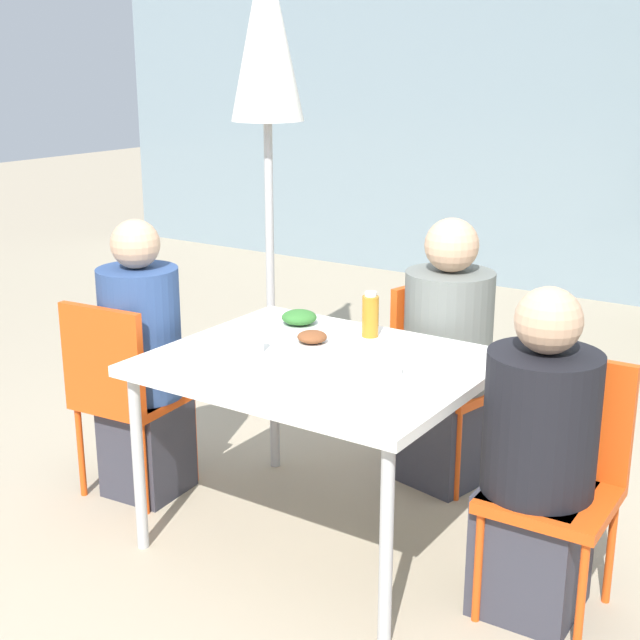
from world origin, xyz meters
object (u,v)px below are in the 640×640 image
(chair_far, at_px, (439,365))
(person_far, at_px, (447,362))
(closed_umbrella, at_px, (267,56))
(drinking_cup, at_px, (255,339))
(salad_bowl, at_px, (374,368))
(person_right, at_px, (538,466))
(person_left, at_px, (143,368))
(chair_left, at_px, (121,385))
(bottle, at_px, (370,315))
(chair_right, at_px, (560,467))

(chair_far, bearing_deg, person_far, 58.08)
(closed_umbrella, distance_m, drinking_cup, 1.71)
(salad_bowl, bearing_deg, drinking_cup, -175.92)
(person_right, height_order, closed_umbrella, closed_umbrella)
(person_right, relative_size, drinking_cup, 10.79)
(person_right, bearing_deg, person_far, -48.12)
(person_left, relative_size, salad_bowl, 6.03)
(person_far, xyz_separation_m, salad_bowl, (0.08, -0.78, 0.22))
(person_left, bearing_deg, chair_left, -121.92)
(person_right, distance_m, person_far, 0.99)
(chair_left, distance_m, salad_bowl, 1.17)
(bottle, bearing_deg, salad_bowl, -57.97)
(drinking_cup, bearing_deg, person_left, 179.93)
(chair_left, xyz_separation_m, drinking_cup, (0.64, 0.08, 0.29))
(person_left, xyz_separation_m, bottle, (0.85, 0.42, 0.27))
(salad_bowl, bearing_deg, bottle, 122.03)
(chair_right, relative_size, person_far, 0.73)
(person_left, bearing_deg, chair_right, 0.79)
(person_far, height_order, drinking_cup, person_far)
(chair_right, xyz_separation_m, chair_far, (-0.79, 0.70, 0.00))
(chair_far, relative_size, bottle, 4.70)
(person_left, distance_m, chair_right, 1.74)
(chair_left, height_order, salad_bowl, chair_left)
(person_far, xyz_separation_m, drinking_cup, (-0.41, -0.81, 0.25))
(person_left, bearing_deg, closed_umbrella, 93.92)
(chair_left, height_order, person_far, person_far)
(person_right, distance_m, salad_bowl, 0.64)
(salad_bowl, bearing_deg, person_right, 5.62)
(person_left, height_order, person_far, person_left)
(drinking_cup, relative_size, salad_bowl, 0.53)
(chair_left, xyz_separation_m, person_far, (1.05, 0.90, 0.04))
(drinking_cup, distance_m, salad_bowl, 0.50)
(person_right, height_order, drinking_cup, person_right)
(person_left, distance_m, salad_bowl, 1.11)
(chair_left, height_order, bottle, bottle)
(chair_far, xyz_separation_m, bottle, (-0.09, -0.46, 0.33))
(person_left, relative_size, closed_umbrella, 0.50)
(person_left, distance_m, person_far, 1.29)
(person_left, bearing_deg, person_right, -1.80)
(drinking_cup, bearing_deg, person_right, 4.92)
(person_left, bearing_deg, drinking_cup, -5.03)
(closed_umbrella, distance_m, salad_bowl, 1.98)
(bottle, height_order, drinking_cup, bottle)
(person_right, relative_size, salad_bowl, 5.73)
(chair_left, bearing_deg, person_right, 0.90)
(chair_far, height_order, salad_bowl, chair_far)
(person_right, relative_size, closed_umbrella, 0.47)
(bottle, height_order, salad_bowl, bottle)
(person_left, height_order, person_right, person_left)
(chair_far, bearing_deg, person_left, -34.32)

